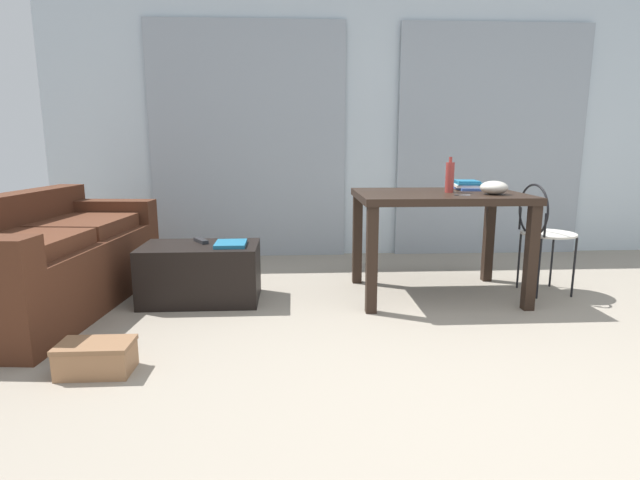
{
  "coord_description": "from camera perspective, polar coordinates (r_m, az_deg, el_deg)",
  "views": [
    {
      "loc": [
        -0.77,
        -1.87,
        1.1
      ],
      "look_at": [
        -0.58,
        1.62,
        0.42
      ],
      "focal_mm": 27.77,
      "sensor_mm": 36.0,
      "label": 1
    }
  ],
  "objects": [
    {
      "name": "ground_plane",
      "position": [
        3.3,
        10.68,
        -8.67
      ],
      "size": [
        7.36,
        7.36,
        0.0
      ],
      "primitive_type": "plane",
      "color": "gray"
    },
    {
      "name": "wall_back",
      "position": [
        5.01,
        5.86,
        13.81
      ],
      "size": [
        6.21,
        0.1,
        2.69
      ],
      "primitive_type": "cube",
      "color": "silver",
      "rests_on": "ground"
    },
    {
      "name": "curtains",
      "position": [
        4.92,
        5.96,
        11.14
      ],
      "size": [
        4.24,
        0.03,
        2.23
      ],
      "color": "#99A3AD",
      "rests_on": "ground"
    },
    {
      "name": "couch",
      "position": [
        3.8,
        -28.96,
        -2.22
      ],
      "size": [
        0.97,
        1.89,
        0.77
      ],
      "color": "#4C2819",
      "rests_on": "ground"
    },
    {
      "name": "coffee_table",
      "position": [
        3.6,
        -13.55,
        -3.7
      ],
      "size": [
        0.81,
        0.49,
        0.4
      ],
      "color": "black",
      "rests_on": "ground"
    },
    {
      "name": "craft_table",
      "position": [
        3.65,
        13.47,
        3.62
      ],
      "size": [
        1.16,
        0.82,
        0.76
      ],
      "color": "black",
      "rests_on": "ground"
    },
    {
      "name": "wire_chair",
      "position": [
        3.97,
        24.11,
        1.54
      ],
      "size": [
        0.39,
        0.4,
        0.82
      ],
      "color": "silver",
      "rests_on": "ground"
    },
    {
      "name": "bottle_near",
      "position": [
        3.65,
        14.72,
        7.03
      ],
      "size": [
        0.06,
        0.06,
        0.25
      ],
      "color": "#99332D",
      "rests_on": "craft_table"
    },
    {
      "name": "bowl",
      "position": [
        3.6,
        19.41,
        5.72
      ],
      "size": [
        0.19,
        0.19,
        0.09
      ],
      "primitive_type": "ellipsoid",
      "color": "beige",
      "rests_on": "craft_table"
    },
    {
      "name": "book_stack",
      "position": [
        3.93,
        16.59,
        6.08
      ],
      "size": [
        0.23,
        0.31,
        0.07
      ],
      "color": "#33519E",
      "rests_on": "craft_table"
    },
    {
      "name": "scissors",
      "position": [
        3.47,
        15.84,
        5.01
      ],
      "size": [
        0.1,
        0.06,
        0.0
      ],
      "color": "#9EA0A5",
      "rests_on": "craft_table"
    },
    {
      "name": "tv_remote_primary",
      "position": [
        3.64,
        -13.56,
        -0.09
      ],
      "size": [
        0.13,
        0.16,
        0.03
      ],
      "primitive_type": "cube",
      "rotation": [
        0.0,
        0.0,
        0.56
      ],
      "color": "#232326",
      "rests_on": "coffee_table"
    },
    {
      "name": "magazine",
      "position": [
        3.49,
        -10.25,
        -0.44
      ],
      "size": [
        0.21,
        0.26,
        0.02
      ],
      "primitive_type": "cube",
      "rotation": [
        0.0,
        0.0,
        0.01
      ],
      "color": "#1E668C",
      "rests_on": "coffee_table"
    },
    {
      "name": "shoebox",
      "position": [
        2.7,
        -24.39,
        -12.24
      ],
      "size": [
        0.35,
        0.21,
        0.16
      ],
      "color": "#996B47",
      "rests_on": "ground"
    }
  ]
}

